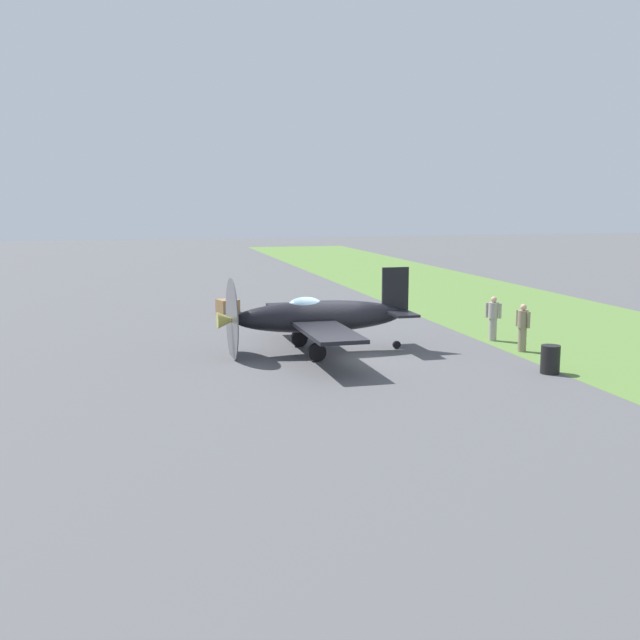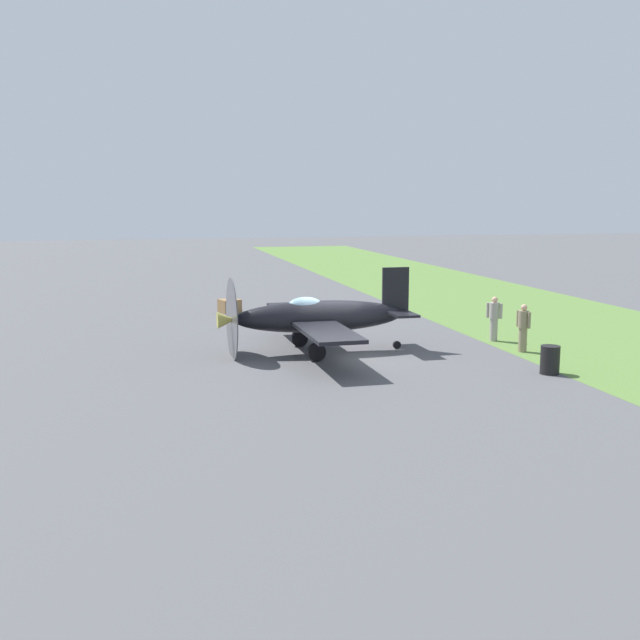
% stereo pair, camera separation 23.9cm
% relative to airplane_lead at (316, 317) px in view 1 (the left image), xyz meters
% --- Properties ---
extents(ground_plane, '(160.00, 160.00, 0.00)m').
position_rel_airplane_lead_xyz_m(ground_plane, '(-0.73, -0.74, -1.31)').
color(ground_plane, '#515154').
extents(grass_verge, '(120.00, 11.00, 0.01)m').
position_rel_airplane_lead_xyz_m(grass_verge, '(-0.73, -12.22, -1.31)').
color(grass_verge, '#567A38').
rests_on(grass_verge, ground).
extents(airplane_lead, '(8.75, 6.97, 3.14)m').
position_rel_airplane_lead_xyz_m(airplane_lead, '(0.00, 0.00, 0.00)').
color(airplane_lead, black).
rests_on(airplane_lead, ground).
extents(ground_crew_chief, '(0.46, 0.50, 1.73)m').
position_rel_airplane_lead_xyz_m(ground_crew_chief, '(0.59, -7.20, -0.40)').
color(ground_crew_chief, '#9E998E').
rests_on(ground_crew_chief, ground).
extents(ground_crew_mechanic, '(0.60, 0.38, 1.73)m').
position_rel_airplane_lead_xyz_m(ground_crew_mechanic, '(-1.58, -7.25, -0.40)').
color(ground_crew_mechanic, '#847A5B').
rests_on(ground_crew_mechanic, ground).
extents(fuel_drum, '(0.60, 0.60, 0.90)m').
position_rel_airplane_lead_xyz_m(fuel_drum, '(-4.89, -6.38, -0.86)').
color(fuel_drum, black).
rests_on(fuel_drum, ground).
extents(supply_crate, '(1.13, 1.13, 0.64)m').
position_rel_airplane_lead_xyz_m(supply_crate, '(10.38, 1.83, -0.99)').
color(supply_crate, olive).
rests_on(supply_crate, ground).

